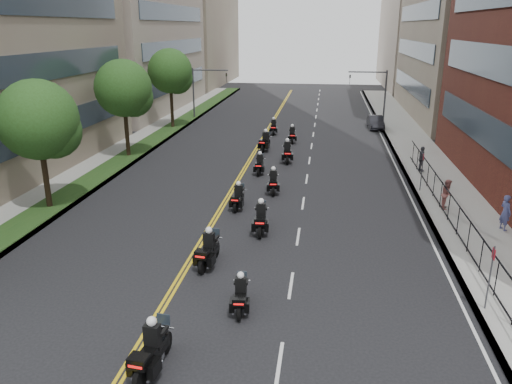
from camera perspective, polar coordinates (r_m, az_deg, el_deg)
ground at (r=16.98m, az=-8.69°, el=-17.90°), size 160.00×160.00×0.00m
sidewalk_right at (r=40.06m, az=18.82°, el=3.09°), size 4.00×90.00×0.15m
sidewalk_left at (r=42.55m, az=-14.83°, el=4.32°), size 4.00×90.00×0.15m
grass_strip at (r=42.23m, az=-13.84°, el=4.43°), size 2.00×90.00×0.04m
building_right_far at (r=92.70m, az=19.81°, el=19.27°), size 15.00×28.00×26.00m
building_left_far at (r=94.80m, az=-8.67°, el=20.05°), size 16.00×28.00×26.00m
iron_fence at (r=27.47m, az=21.62°, el=-2.26°), size 0.05×28.00×1.50m
street_trees at (r=35.50m, az=-17.99°, el=9.67°), size 4.40×38.40×7.98m
traffic_signal_right at (r=55.64m, az=13.60°, el=11.43°), size 4.09×0.20×5.60m
traffic_signal_left at (r=57.09m, az=-6.24°, el=11.99°), size 4.09×0.20×5.60m
motorcycle_0 at (r=16.03m, az=-11.87°, el=-17.39°), size 0.72×2.47×1.82m
motorcycle_1 at (r=18.68m, az=-1.78°, el=-11.79°), size 0.56×2.06×1.52m
motorcycle_2 at (r=21.93m, az=-5.48°, el=-6.74°), size 0.71×2.42×1.79m
motorcycle_3 at (r=25.27m, az=0.55°, el=-3.15°), size 0.63×2.42×1.79m
motorcycle_4 at (r=28.60m, az=-2.06°, el=-0.69°), size 0.53×2.19×1.62m
motorcycle_5 at (r=31.33m, az=1.98°, el=1.08°), size 0.64×2.28×1.68m
motorcycle_6 at (r=35.44m, az=0.42°, el=3.11°), size 0.50×2.18×1.61m
motorcycle_7 at (r=38.58m, az=3.59°, el=4.49°), size 0.71×2.51×1.85m
motorcycle_8 at (r=42.06m, az=1.05°, el=5.70°), size 0.77×2.50×1.85m
motorcycle_9 at (r=45.32m, az=4.15°, el=6.48°), size 0.63×2.24×1.65m
motorcycle_10 at (r=48.77m, az=2.02°, el=7.38°), size 0.59×2.25×1.66m
parked_sedan at (r=52.97m, az=13.50°, el=7.76°), size 1.56×4.02×1.30m
pedestrian_a at (r=28.12m, az=26.62°, el=-2.10°), size 0.66×0.79×1.86m
pedestrian_b at (r=30.10m, az=21.02°, el=-0.23°), size 0.83×0.96×1.71m
pedestrian_c at (r=37.39m, az=18.41°, el=3.62°), size 0.50×1.07×1.79m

